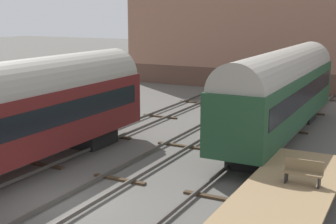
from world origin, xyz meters
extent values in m
plane|color=#56544F|center=(0.00, 0.00, 0.00)|extent=(200.00, 200.00, 0.00)
cube|color=#4C4742|center=(-3.74, 0.00, 0.18)|extent=(0.08, 60.00, 0.16)
cube|color=#3D2D1E|center=(-4.45, 3.00, 0.05)|extent=(2.60, 0.24, 0.10)
cube|color=#3D2D1E|center=(-4.45, 9.00, 0.05)|extent=(2.60, 0.24, 0.10)
cube|color=#3D2D1E|center=(-4.45, 15.00, 0.05)|extent=(2.60, 0.24, 0.10)
cube|color=#3D2D1E|center=(-4.45, 21.00, 0.05)|extent=(2.60, 0.24, 0.10)
cube|color=#3D2D1E|center=(-4.45, 27.00, 0.05)|extent=(2.60, 0.24, 0.10)
cube|color=#4C4742|center=(-0.72, 0.00, 0.18)|extent=(0.08, 60.00, 0.16)
cube|color=#4C4742|center=(0.72, 0.00, 0.18)|extent=(0.08, 60.00, 0.16)
cube|color=#3D2D1E|center=(0.00, 3.00, 0.05)|extent=(2.60, 0.24, 0.10)
cube|color=#3D2D1E|center=(0.00, 9.00, 0.05)|extent=(2.60, 0.24, 0.10)
cube|color=#3D2D1E|center=(0.00, 15.00, 0.05)|extent=(2.60, 0.24, 0.10)
cube|color=#3D2D1E|center=(0.00, 21.00, 0.05)|extent=(2.60, 0.24, 0.10)
cube|color=#3D2D1E|center=(0.00, 27.00, 0.05)|extent=(2.60, 0.24, 0.10)
cube|color=#4C4742|center=(3.74, 0.00, 0.18)|extent=(0.08, 60.00, 0.16)
cube|color=#3D2D1E|center=(4.45, 3.00, 0.05)|extent=(2.60, 0.24, 0.10)
cube|color=#3D2D1E|center=(4.45, 9.00, 0.05)|extent=(2.60, 0.24, 0.10)
cube|color=#3D2D1E|center=(4.45, 15.00, 0.05)|extent=(2.60, 0.24, 0.10)
cube|color=#3D2D1E|center=(4.45, 21.00, 0.05)|extent=(2.60, 0.24, 0.10)
cube|color=#3D2D1E|center=(4.45, 27.00, 0.05)|extent=(2.60, 0.24, 0.10)
cube|color=black|center=(-4.45, 7.08, 0.50)|extent=(1.80, 2.40, 1.00)
cube|color=#5B1919|center=(-4.45, 2.08, 2.38)|extent=(2.99, 15.40, 2.76)
cube|color=black|center=(-4.45, 2.08, 2.71)|extent=(3.03, 14.17, 1.00)
cylinder|color=gray|center=(-4.45, 2.08, 3.76)|extent=(2.84, 15.09, 2.84)
cube|color=black|center=(4.45, 18.62, 0.50)|extent=(1.80, 2.40, 1.00)
cube|color=black|center=(4.45, 7.69, 0.50)|extent=(1.80, 2.40, 1.00)
cube|color=#1E4228|center=(4.45, 13.16, 2.43)|extent=(2.80, 16.82, 2.87)
cube|color=black|center=(4.45, 13.16, 2.78)|extent=(2.84, 15.47, 1.03)
cylinder|color=gray|center=(4.45, 13.16, 3.87)|extent=(2.66, 16.48, 2.66)
cube|color=#8C704C|center=(7.36, 0.72, 0.97)|extent=(3.17, 14.15, 0.10)
cylinder|color=brown|center=(5.92, 7.65, 0.46)|extent=(0.20, 0.20, 0.92)
cylinder|color=brown|center=(5.92, 0.72, 0.46)|extent=(0.20, 0.20, 0.92)
cube|color=brown|center=(7.73, 3.42, 1.45)|extent=(1.40, 0.40, 0.06)
cube|color=brown|center=(7.73, 3.59, 1.70)|extent=(1.40, 0.06, 0.45)
cube|color=black|center=(7.14, 3.42, 1.22)|extent=(0.06, 0.40, 0.40)
cube|color=black|center=(8.33, 3.42, 1.22)|extent=(0.06, 0.40, 0.40)
cube|color=brown|center=(-1.28, 34.85, 0.98)|extent=(29.19, 11.52, 1.97)
camera|label=1|loc=(10.83, -13.26, 7.19)|focal=50.00mm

